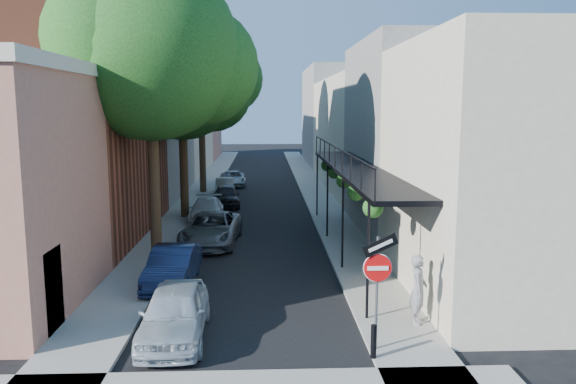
{
  "coord_description": "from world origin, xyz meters",
  "views": [
    {
      "loc": [
        0.5,
        -11.78,
        5.91
      ],
      "look_at": [
        1.35,
        8.78,
        2.8
      ],
      "focal_mm": 35.0,
      "sensor_mm": 36.0,
      "label": 1
    }
  ],
  "objects": [
    {
      "name": "oak_mid",
      "position": [
        -3.42,
        18.23,
        7.06
      ],
      "size": [
        6.6,
        6.0,
        10.2
      ],
      "color": "#382616",
      "rests_on": "ground"
    },
    {
      "name": "pedestrian",
      "position": [
        4.6,
        2.56,
        1.07
      ],
      "size": [
        0.65,
        0.8,
        1.89
      ],
      "primitive_type": "imported",
      "rotation": [
        0.0,
        0.0,
        1.25
      ],
      "color": "gray",
      "rests_on": "sidewalk_right"
    },
    {
      "name": "sign_post",
      "position": [
        3.16,
        0.97,
        2.04
      ],
      "size": [
        0.89,
        0.17,
        2.99
      ],
      "color": "#595B60",
      "rests_on": "ground"
    },
    {
      "name": "oak_far",
      "position": [
        -3.35,
        27.27,
        8.26
      ],
      "size": [
        7.7,
        7.0,
        11.9
      ],
      "color": "#382616",
      "rests_on": "ground"
    },
    {
      "name": "buildings_right",
      "position": [
        8.99,
        29.49,
        4.42
      ],
      "size": [
        9.8,
        55.0,
        10.0
      ],
      "color": "beige",
      "rests_on": "ground"
    },
    {
      "name": "sidewalk_left",
      "position": [
        -4.0,
        30.0,
        0.06
      ],
      "size": [
        2.0,
        64.0,
        0.12
      ],
      "primitive_type": "cube",
      "color": "gray",
      "rests_on": "ground"
    },
    {
      "name": "bollard",
      "position": [
        3.0,
        0.5,
        0.52
      ],
      "size": [
        0.14,
        0.14,
        0.8
      ],
      "primitive_type": "cylinder",
      "color": "black",
      "rests_on": "sidewalk_right"
    },
    {
      "name": "parked_car_a",
      "position": [
        -1.85,
        2.09,
        0.69
      ],
      "size": [
        1.73,
        4.07,
        1.37
      ],
      "primitive_type": "imported",
      "rotation": [
        0.0,
        0.0,
        0.03
      ],
      "color": "#B2BDC5",
      "rests_on": "ground"
    },
    {
      "name": "oak_near",
      "position": [
        -3.37,
        10.26,
        7.88
      ],
      "size": [
        7.48,
        6.8,
        11.42
      ],
      "color": "#382616",
      "rests_on": "ground"
    },
    {
      "name": "parked_car_e",
      "position": [
        -1.83,
        21.78,
        0.65
      ],
      "size": [
        1.84,
        3.91,
        1.29
      ],
      "primitive_type": "imported",
      "rotation": [
        0.0,
        0.0,
        0.08
      ],
      "color": "black",
      "rests_on": "ground"
    },
    {
      "name": "sidewalk_right",
      "position": [
        4.0,
        30.0,
        0.06
      ],
      "size": [
        2.0,
        64.0,
        0.12
      ],
      "primitive_type": "cube",
      "color": "gray",
      "rests_on": "ground"
    },
    {
      "name": "parked_car_d",
      "position": [
        -2.56,
        17.19,
        0.6
      ],
      "size": [
        1.81,
        4.16,
        1.19
      ],
      "primitive_type": "imported",
      "rotation": [
        0.0,
        0.0,
        0.03
      ],
      "color": "silver",
      "rests_on": "ground"
    },
    {
      "name": "buildings_left",
      "position": [
        -9.3,
        28.76,
        4.94
      ],
      "size": [
        10.1,
        59.1,
        12.0
      ],
      "color": "tan",
      "rests_on": "ground"
    },
    {
      "name": "parked_car_f",
      "position": [
        -2.23,
        25.98,
        0.58
      ],
      "size": [
        1.46,
        3.57,
        1.15
      ],
      "primitive_type": "imported",
      "rotation": [
        0.0,
        0.0,
        0.07
      ],
      "color": "slate",
      "rests_on": "ground"
    },
    {
      "name": "parked_car_c",
      "position": [
        -1.84,
        12.14,
        0.68
      ],
      "size": [
        2.59,
        5.06,
        1.37
      ],
      "primitive_type": "imported",
      "rotation": [
        0.0,
        0.0,
        -0.07
      ],
      "color": "#575A5E",
      "rests_on": "ground"
    },
    {
      "name": "parked_car_b",
      "position": [
        -2.6,
        6.52,
        0.65
      ],
      "size": [
        1.53,
        3.99,
        1.3
      ],
      "primitive_type": "imported",
      "rotation": [
        0.0,
        0.0,
        -0.04
      ],
      "color": "#152042",
      "rests_on": "ground"
    },
    {
      "name": "road_surface",
      "position": [
        0.0,
        30.0,
        0.01
      ],
      "size": [
        6.0,
        64.0,
        0.01
      ],
      "primitive_type": "cube",
      "color": "black",
      "rests_on": "ground"
    },
    {
      "name": "ground",
      "position": [
        0.0,
        0.0,
        0.0
      ],
      "size": [
        160.0,
        160.0,
        0.0
      ],
      "primitive_type": "plane",
      "color": "black",
      "rests_on": "ground"
    },
    {
      "name": "parked_car_g",
      "position": [
        -1.95,
        30.65,
        0.57
      ],
      "size": [
        2.18,
        4.2,
        1.13
      ],
      "primitive_type": "imported",
      "rotation": [
        0.0,
        0.0,
        0.08
      ],
      "color": "#949EA7",
      "rests_on": "ground"
    }
  ]
}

